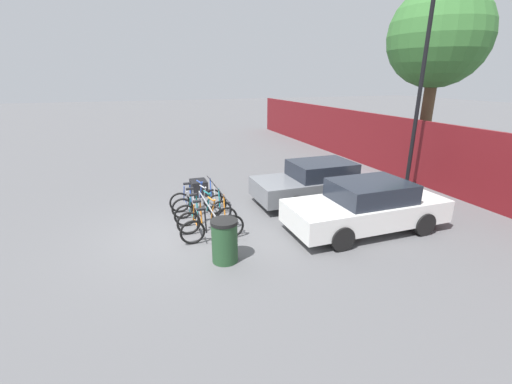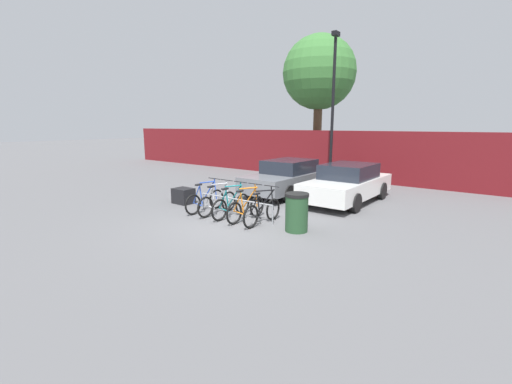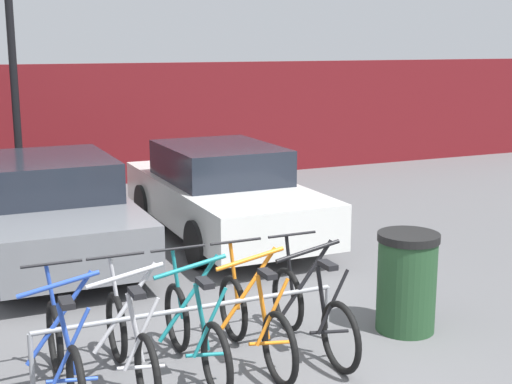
% 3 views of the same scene
% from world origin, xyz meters
% --- Properties ---
extents(hoarding_wall, '(36.00, 0.16, 2.50)m').
position_xyz_m(hoarding_wall, '(0.00, 9.50, 1.25)').
color(hoarding_wall, maroon).
rests_on(hoarding_wall, ground).
extents(bike_rack, '(2.87, 0.04, 0.57)m').
position_xyz_m(bike_rack, '(-0.51, 0.68, 0.47)').
color(bike_rack, gray).
rests_on(bike_rack, ground).
extents(bicycle_blue, '(0.68, 1.71, 1.05)m').
position_xyz_m(bicycle_blue, '(-1.67, 0.53, 0.38)').
color(bicycle_blue, black).
rests_on(bicycle_blue, ground).
extents(bicycle_silver, '(0.68, 1.71, 1.05)m').
position_xyz_m(bicycle_silver, '(-1.12, 0.53, 0.38)').
color(bicycle_silver, black).
rests_on(bicycle_silver, ground).
extents(bicycle_teal, '(0.68, 1.71, 1.05)m').
position_xyz_m(bicycle_teal, '(-0.53, 0.53, 0.38)').
color(bicycle_teal, black).
rests_on(bicycle_teal, ground).
extents(bicycle_orange, '(0.68, 1.71, 1.05)m').
position_xyz_m(bicycle_orange, '(0.05, 0.53, 0.38)').
color(bicycle_orange, black).
rests_on(bicycle_orange, ground).
extents(bicycle_black, '(0.68, 1.71, 1.05)m').
position_xyz_m(bicycle_black, '(0.65, 0.53, 0.38)').
color(bicycle_black, black).
rests_on(bicycle_black, ground).
extents(car_grey, '(1.91, 4.40, 1.40)m').
position_xyz_m(car_grey, '(-1.12, 4.64, 0.69)').
color(car_grey, slate).
rests_on(car_grey, ground).
extents(car_white, '(1.91, 4.46, 1.40)m').
position_xyz_m(car_white, '(1.38, 4.73, 0.69)').
color(car_white, silver).
rests_on(car_white, ground).
extents(trash_bin, '(0.63, 0.63, 1.03)m').
position_xyz_m(trash_bin, '(1.76, 0.56, 0.52)').
color(trash_bin, '#234728').
rests_on(trash_bin, ground).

